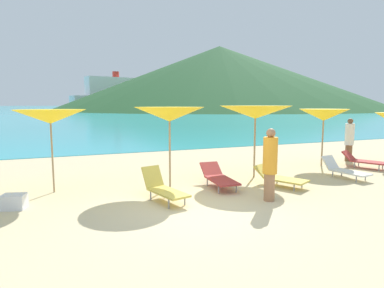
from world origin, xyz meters
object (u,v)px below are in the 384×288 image
at_px(beachgoer_3, 270,163).
at_px(lounge_chair_2, 280,177).
at_px(lounge_chair_1, 218,177).
at_px(lounge_chair_5, 364,160).
at_px(cruise_ship, 130,95).
at_px(umbrella_3, 169,114).
at_px(cooler_box, 14,202).
at_px(lounge_chair_3, 344,169).
at_px(lounge_chair_6, 163,188).
at_px(umbrella_2, 50,117).
at_px(umbrella_4, 255,112).
at_px(umbrella_5, 324,115).
at_px(beachgoer_1, 349,139).

bearing_deg(beachgoer_3, lounge_chair_2, 177.05).
relative_size(lounge_chair_1, lounge_chair_5, 1.08).
height_order(lounge_chair_1, beachgoer_3, beachgoer_3).
xyz_separation_m(beachgoer_3, cruise_ship, (28.89, 163.92, 5.93)).
bearing_deg(umbrella_3, cooler_box, -172.30).
distance_m(umbrella_3, lounge_chair_3, 5.96).
bearing_deg(beachgoer_3, lounge_chair_1, -117.84).
bearing_deg(lounge_chair_5, cooler_box, 157.36).
bearing_deg(cooler_box, beachgoer_3, 0.74).
height_order(lounge_chair_6, beachgoer_3, beachgoer_3).
distance_m(umbrella_2, umbrella_3, 3.15).
height_order(umbrella_4, lounge_chair_2, umbrella_4).
height_order(umbrella_3, umbrella_5, umbrella_3).
relative_size(lounge_chair_3, beachgoer_1, 0.88).
bearing_deg(umbrella_5, beachgoer_3, -146.01).
distance_m(lounge_chair_3, lounge_chair_6, 6.17).
xyz_separation_m(umbrella_4, lounge_chair_2, (0.06, -1.27, -1.85)).
height_order(umbrella_5, lounge_chair_3, umbrella_5).
height_order(umbrella_2, beachgoer_1, umbrella_2).
relative_size(cooler_box, cruise_ship, 0.01).
height_order(umbrella_4, cruise_ship, cruise_ship).
distance_m(umbrella_4, lounge_chair_2, 2.25).
relative_size(umbrella_3, lounge_chair_5, 1.40).
bearing_deg(cooler_box, umbrella_4, 22.77).
relative_size(lounge_chair_1, beachgoer_1, 0.99).
height_order(lounge_chair_5, lounge_chair_6, lounge_chair_6).
distance_m(umbrella_3, cruise_ship, 164.74).
bearing_deg(umbrella_4, lounge_chair_6, -158.09).
bearing_deg(umbrella_2, lounge_chair_2, -15.74).
relative_size(lounge_chair_1, lounge_chair_3, 1.13).
bearing_deg(beachgoer_3, lounge_chair_5, 153.86).
relative_size(umbrella_3, lounge_chair_1, 1.30).
bearing_deg(lounge_chair_2, cruise_ship, 53.64).
distance_m(umbrella_4, umbrella_5, 3.56).
relative_size(umbrella_5, beachgoer_1, 1.23).
bearing_deg(beachgoer_3, umbrella_2, -76.66).
distance_m(umbrella_2, lounge_chair_2, 6.57).
bearing_deg(lounge_chair_1, lounge_chair_5, 9.10).
bearing_deg(lounge_chair_2, lounge_chair_3, -24.29).
relative_size(umbrella_3, lounge_chair_6, 1.46).
bearing_deg(umbrella_5, lounge_chair_1, -164.46).
relative_size(lounge_chair_3, cruise_ship, 0.03).
distance_m(lounge_chair_5, cruise_ship, 163.53).
distance_m(beachgoer_1, beachgoer_3, 7.32).
bearing_deg(umbrella_5, cruise_ship, 81.40).
distance_m(umbrella_5, lounge_chair_3, 2.65).
bearing_deg(umbrella_3, umbrella_2, 167.67).
bearing_deg(beachgoer_3, cooler_box, -62.67).
bearing_deg(cruise_ship, umbrella_5, -112.20).
xyz_separation_m(lounge_chair_2, cooler_box, (-6.91, 0.52, -0.09)).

